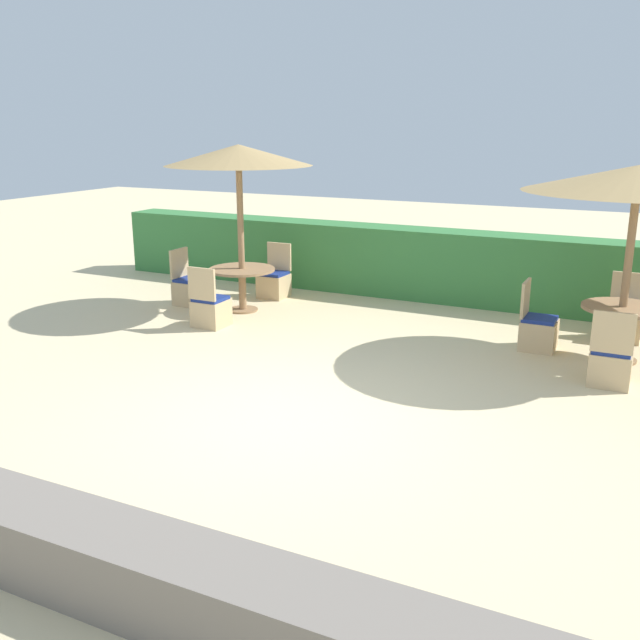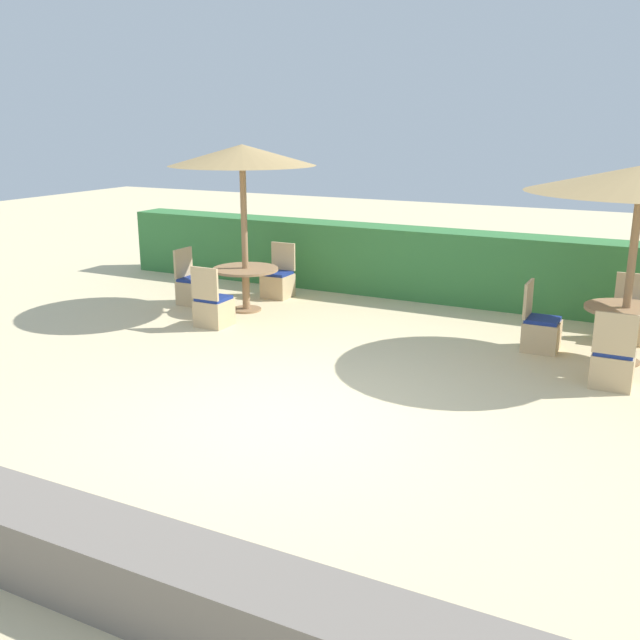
% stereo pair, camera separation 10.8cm
% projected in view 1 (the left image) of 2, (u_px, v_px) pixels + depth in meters
% --- Properties ---
extents(ground_plane, '(40.00, 40.00, 0.00)m').
position_uv_depth(ground_plane, '(295.00, 417.00, 7.45)').
color(ground_plane, beige).
extents(hedge_row, '(13.00, 0.70, 1.20)m').
position_uv_depth(hedge_row, '(448.00, 266.00, 12.09)').
color(hedge_row, '#387A3D').
rests_on(hedge_row, ground_plane).
extents(stone_border, '(10.00, 0.56, 0.50)m').
position_uv_depth(stone_border, '(75.00, 550.00, 4.70)').
color(stone_border, slate).
rests_on(stone_border, ground_plane).
extents(parasol_back_left, '(2.29, 2.29, 2.63)m').
position_uv_depth(parasol_back_left, '(238.00, 156.00, 10.94)').
color(parasol_back_left, '#93704C').
rests_on(parasol_back_left, ground_plane).
extents(round_table_back_left, '(1.06, 1.06, 0.70)m').
position_uv_depth(round_table_back_left, '(242.00, 277.00, 11.45)').
color(round_table_back_left, '#93704C').
rests_on(round_table_back_left, ground_plane).
extents(patio_chair_back_left_south, '(0.46, 0.46, 0.93)m').
position_uv_depth(patio_chair_back_left_south, '(210.00, 309.00, 10.65)').
color(patio_chair_back_left_south, tan).
rests_on(patio_chair_back_left_south, ground_plane).
extents(patio_chair_back_left_north, '(0.46, 0.46, 0.93)m').
position_uv_depth(patio_chair_back_left_north, '(274.00, 282.00, 12.42)').
color(patio_chair_back_left_north, tan).
rests_on(patio_chair_back_left_north, ground_plane).
extents(patio_chair_back_left_west, '(0.46, 0.46, 0.93)m').
position_uv_depth(patio_chair_back_left_west, '(190.00, 289.00, 11.93)').
color(patio_chair_back_left_west, tan).
rests_on(patio_chair_back_left_west, ground_plane).
extents(parasol_back_right, '(2.74, 2.74, 2.48)m').
position_uv_depth(parasol_back_right, '(638.00, 179.00, 8.56)').
color(parasol_back_right, '#93704C').
rests_on(parasol_back_right, ground_plane).
extents(round_table_back_right, '(1.01, 1.01, 0.72)m').
position_uv_depth(round_table_back_right, '(622.00, 319.00, 9.04)').
color(round_table_back_right, '#93704C').
rests_on(round_table_back_right, ground_plane).
extents(patio_chair_back_right_west, '(0.46, 0.46, 0.93)m').
position_uv_depth(patio_chair_back_right_west, '(538.00, 330.00, 9.58)').
color(patio_chair_back_right_west, tan).
rests_on(patio_chair_back_right_west, ground_plane).
extents(patio_chair_back_right_north, '(0.46, 0.46, 0.93)m').
position_uv_depth(patio_chair_back_right_north, '(624.00, 322.00, 10.00)').
color(patio_chair_back_right_north, tan).
rests_on(patio_chair_back_right_north, ground_plane).
extents(patio_chair_back_right_south, '(0.46, 0.46, 0.93)m').
position_uv_depth(patio_chair_back_right_south, '(611.00, 364.00, 8.28)').
color(patio_chair_back_right_south, tan).
rests_on(patio_chair_back_right_south, ground_plane).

